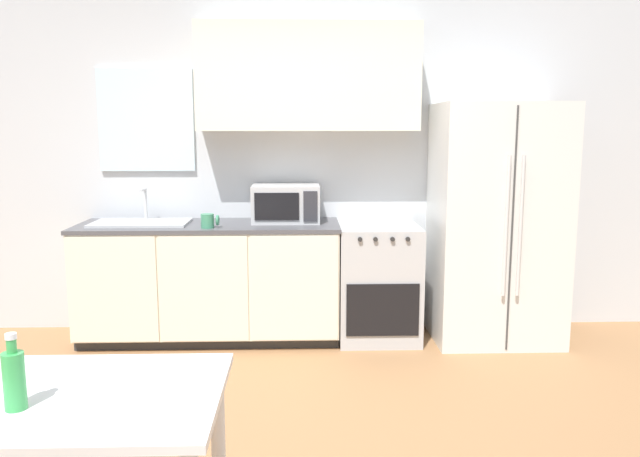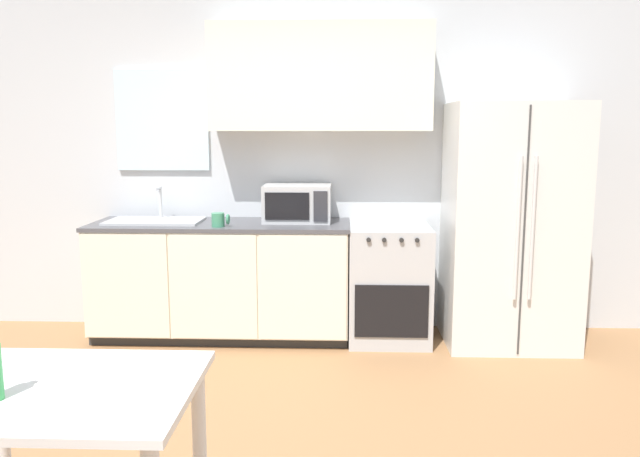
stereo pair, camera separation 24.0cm
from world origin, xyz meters
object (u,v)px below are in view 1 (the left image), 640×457
Objects in this scene: oven_range at (378,282)px; dining_table at (86,428)px; microwave at (286,203)px; refrigerator at (496,223)px; coffee_mug at (209,221)px; drink_bottle at (14,378)px.

dining_table is at bearing -116.49° from oven_range.
microwave is (-0.70, 0.09, 0.60)m from oven_range.
dining_table is (-2.22, -2.62, -0.29)m from refrigerator.
drink_bottle is at bearing -95.38° from coffee_mug.
oven_range is at bearing 63.51° from dining_table.
oven_range is 2.98m from dining_table.
coffee_mug is at bearing 88.36° from dining_table.
dining_table is (-0.07, -2.46, -0.35)m from coffee_mug.
drink_bottle reaches higher than dining_table.
coffee_mug reaches higher than oven_range.
refrigerator is 3.51× the size of microwave.
microwave reaches higher than coffee_mug.
refrigerator is at bearing 49.77° from dining_table.
dining_table is at bearing -91.64° from coffee_mug.
coffee_mug is 2.48m from dining_table.
oven_range is at bearing 9.09° from coffee_mug.
microwave is at bearing 28.01° from coffee_mug.
oven_range is 0.93m from microwave.
oven_range is at bearing 177.42° from refrigerator.
drink_bottle is (-0.17, -0.11, 0.23)m from dining_table.
oven_range is 3.53× the size of drink_bottle.
drink_bottle is (-0.24, -2.57, -0.12)m from coffee_mug.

